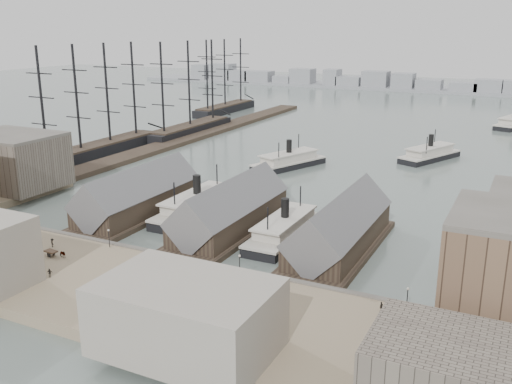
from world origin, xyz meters
The scene contains 31 objects.
ground centered at (0.00, 0.00, 0.00)m, with size 900.00×900.00×0.00m, color #586561.
quay centered at (0.00, -20.00, 1.00)m, with size 180.00×30.00×2.00m, color #827158.
seawall centered at (0.00, -5.20, 1.15)m, with size 180.00×1.20×2.30m, color #59544C.
west_wharf centered at (-68.00, 100.00, 0.80)m, with size 10.00×220.00×1.60m, color #2D231C.
ferry_shed_west centered at (-26.00, 16.88, 4.64)m, with size 14.00×42.00×12.60m.
ferry_shed_center centered at (0.00, 16.88, 4.64)m, with size 14.00×42.00×12.60m.
ferry_shed_east centered at (26.00, 16.88, 4.64)m, with size 14.00×42.00×12.60m.
warehouse_west_back centered at (-70.00, 18.00, 9.00)m, with size 26.00×20.00×14.00m, color #60564C.
street_bldg_center centered at (20.00, -32.00, 7.00)m, with size 24.00×16.00×10.00m, color gray.
lamp_post_far_w centered at (-45.00, -7.00, 4.71)m, with size 0.44×0.44×3.92m.
lamp_post_near_w centered at (-15.00, -7.00, 4.71)m, with size 0.44×0.44×3.92m.
lamp_post_near_e centered at (15.00, -7.00, 4.71)m, with size 0.44×0.44×3.92m.
lamp_post_far_e centered at (45.00, -7.00, 4.71)m, with size 0.44×0.44×3.92m.
far_shore centered at (-2.07, 334.14, 3.91)m, with size 500.00×40.00×15.72m.
ferry_docked_west centered at (-13.00, 23.52, 2.55)m, with size 9.15×30.49×10.89m.
ferry_docked_east centered at (13.00, 18.04, 2.32)m, with size 8.32×27.72×9.90m.
ferry_open_near centered at (-12.18, 79.22, 2.33)m, with size 18.15×28.99×9.96m.
ferry_open_mid centered at (27.81, 111.44, 2.26)m, with size 18.18×27.98×9.64m.
sailing_ship_near centered at (-81.74, 64.88, 2.91)m, with size 9.64×66.38×39.61m.
sailing_ship_mid centered at (-74.51, 116.26, 2.83)m, with size 9.60×55.46×39.47m.
sailing_ship_far centered at (-92.70, 179.57, 2.79)m, with size 9.40×52.24×38.66m.
tram centered at (59.25, -17.67, 3.74)m, with size 3.13×9.68×3.39m.
horse_cart_center centered at (-20.52, -15.46, 2.79)m, with size 4.92×1.86×1.53m.
horse_cart_right centered at (8.69, -25.28, 2.81)m, with size 4.84×2.99×1.61m.
pedestrian_2 centered at (-25.59, -11.98, 2.91)m, with size 1.17×0.67×1.82m, color black.
pedestrian_3 centered at (-15.15, -23.02, 2.82)m, with size 0.96×0.40×1.64m, color black.
pedestrian_4 centered at (-1.37, -11.06, 2.91)m, with size 0.89×0.58×1.81m, color black.
pedestrian_5 centered at (0.00, -21.90, 2.80)m, with size 0.59×0.43×1.61m, color black.
pedestrian_6 centered at (20.55, -8.00, 2.78)m, with size 0.76×0.59×1.57m, color black.
pedestrian_7 centered at (27.17, -22.83, 2.82)m, with size 1.06×0.61×1.64m, color black.
pedestrian_8 centered at (41.50, -9.26, 2.82)m, with size 0.97×0.40×1.65m, color black.
Camera 1 is at (59.76, -90.81, 45.48)m, focal length 40.00 mm.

